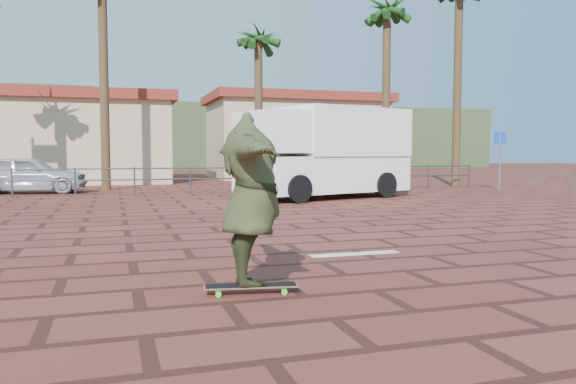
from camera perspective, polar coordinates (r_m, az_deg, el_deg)
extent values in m
plane|color=brown|center=(9.36, -0.17, -5.29)|extent=(120.00, 120.00, 0.00)
cube|color=white|center=(8.50, 6.79, -6.25)|extent=(1.40, 0.22, 0.01)
cylinder|color=#47494F|center=(21.11, -26.24, 0.84)|extent=(0.06, 0.06, 1.00)
cylinder|color=#47494F|center=(20.89, -20.82, 0.96)|extent=(0.06, 0.06, 1.00)
cylinder|color=#47494F|center=(20.87, -15.33, 1.08)|extent=(0.06, 0.06, 1.00)
cylinder|color=#47494F|center=(21.03, -9.87, 1.18)|extent=(0.06, 0.06, 1.00)
cylinder|color=#47494F|center=(21.38, -4.55, 1.28)|extent=(0.06, 0.06, 1.00)
cylinder|color=#47494F|center=(21.91, 0.55, 1.35)|extent=(0.06, 0.06, 1.00)
cylinder|color=#47494F|center=(22.61, 5.39, 1.42)|extent=(0.06, 0.06, 1.00)
cylinder|color=#47494F|center=(23.45, 9.90, 1.47)|extent=(0.06, 0.06, 1.00)
cylinder|color=#47494F|center=(24.43, 14.07, 1.51)|extent=(0.06, 0.06, 1.00)
cylinder|color=#47494F|center=(25.53, 17.91, 1.54)|extent=(0.06, 0.06, 1.00)
cylinder|color=#47494F|center=(21.01, -9.89, 2.41)|extent=(24.00, 0.05, 0.05)
cylinder|color=#47494F|center=(21.03, -9.88, 1.32)|extent=(24.00, 0.05, 0.05)
cylinder|color=brown|center=(23.97, -18.18, 10.00)|extent=(0.36, 0.36, 8.20)
cylinder|color=brown|center=(25.17, -3.01, 7.95)|extent=(0.36, 0.36, 6.50)
sphere|color=#1A4E1A|center=(25.61, -3.04, 15.34)|extent=(2.40, 2.40, 2.40)
cylinder|color=brown|center=(25.78, 9.93, 9.26)|extent=(0.36, 0.36, 7.80)
sphere|color=#1A4E1A|center=(26.44, 10.04, 17.81)|extent=(2.40, 2.40, 2.40)
cylinder|color=brown|center=(26.49, 16.83, 10.09)|extent=(0.36, 0.36, 8.80)
cube|color=beige|center=(31.01, -23.48, 4.57)|extent=(12.00, 7.00, 4.00)
cube|color=maroon|center=(31.12, -23.60, 8.72)|extent=(12.60, 7.60, 0.50)
cube|color=beige|center=(34.55, 0.75, 5.22)|extent=(10.00, 6.00, 4.50)
cube|color=maroon|center=(34.69, 0.76, 9.36)|extent=(10.60, 6.60, 0.50)
cube|color=#384C28|center=(58.91, -14.75, 5.32)|extent=(70.00, 18.00, 6.00)
cube|color=olive|center=(6.11, -3.78, -9.50)|extent=(1.03, 0.38, 0.02)
cube|color=black|center=(6.10, -3.78, -9.41)|extent=(0.99, 0.36, 0.00)
cube|color=silver|center=(6.10, -7.09, -9.81)|extent=(0.08, 0.17, 0.03)
cube|color=silver|center=(6.15, -0.49, -9.66)|extent=(0.08, 0.17, 0.03)
cylinder|color=#3AEE32|center=(6.01, -7.07, -10.29)|extent=(0.07, 0.04, 0.06)
cylinder|color=#3AEE32|center=(6.20, -7.11, -9.83)|extent=(0.07, 0.04, 0.06)
cylinder|color=#3AEE32|center=(6.06, -0.36, -10.14)|extent=(0.07, 0.04, 0.06)
cylinder|color=#3AEE32|center=(6.25, -0.62, -9.69)|extent=(0.07, 0.04, 0.06)
imported|color=#373E21|center=(5.96, -3.82, -0.76)|extent=(0.68, 2.28, 1.84)
cube|color=white|center=(18.90, 3.72, 1.85)|extent=(6.25, 4.05, 1.18)
cube|color=white|center=(19.38, 5.47, 6.02)|extent=(4.85, 3.69, 1.61)
cube|color=white|center=(17.68, -1.43, 6.06)|extent=(2.37, 2.78, 1.29)
cube|color=black|center=(17.29, -3.35, 4.50)|extent=(0.63, 1.76, 0.70)
cylinder|color=black|center=(16.84, 1.04, 0.32)|extent=(0.91, 0.55, 0.86)
cylinder|color=black|center=(18.70, -3.08, 0.68)|extent=(0.91, 0.55, 0.86)
cylinder|color=black|center=(19.24, 9.81, 0.72)|extent=(0.91, 0.55, 0.86)
cylinder|color=black|center=(20.89, 5.41, 1.01)|extent=(0.91, 0.55, 0.86)
imported|color=#B7B9BE|center=(23.15, -24.82, 1.63)|extent=(4.30, 2.11, 1.41)
imported|color=silver|center=(26.65, 0.73, 2.41)|extent=(4.89, 2.37, 1.54)
cylinder|color=gray|center=(23.91, 20.71, 2.89)|extent=(0.06, 0.06, 2.31)
cube|color=#193FB2|center=(23.91, 20.77, 5.15)|extent=(0.47, 0.14, 0.47)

